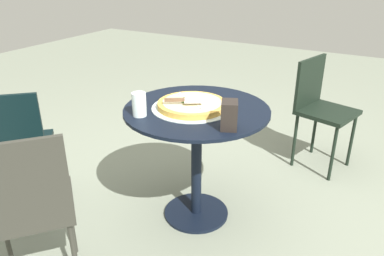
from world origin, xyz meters
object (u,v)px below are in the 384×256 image
patio_table (197,137)px  drinking_cup (139,104)px  pizza_server (184,100)px  napkin_dispenser (229,115)px  patio_chair_far (320,104)px  pizza_on_tray (192,105)px  patio_chair_near (27,204)px  patio_chair_corner (15,144)px

patio_table → drinking_cup: 0.40m
pizza_server → napkin_dispenser: 0.32m
pizza_server → drinking_cup: drinking_cup is taller
patio_chair_far → pizza_on_tray: bearing=-115.7°
pizza_on_tray → patio_chair_near: patio_chair_near is taller
pizza_server → drinking_cup: size_ratio=1.61×
patio_table → drinking_cup: bearing=-130.7°
pizza_on_tray → napkin_dispenser: size_ratio=3.21×
patio_chair_near → patio_chair_corner: (-0.55, 0.36, -0.00)m
pizza_server → patio_chair_corner: (-0.84, -0.47, -0.27)m
pizza_on_tray → pizza_server: (-0.02, -0.06, 0.04)m
patio_chair_far → drinking_cup: bearing=-118.3°
pizza_on_tray → drinking_cup: 0.30m
napkin_dispenser → patio_chair_near: bearing=116.6°
pizza_on_tray → pizza_server: bearing=-110.2°
patio_table → patio_chair_far: (0.48, 1.03, -0.05)m
patio_chair_near → patio_chair_corner: patio_chair_near is taller
drinking_cup → patio_chair_corner: (-0.68, -0.29, -0.27)m
drinking_cup → patio_chair_near: (-0.13, -0.65, -0.27)m
drinking_cup → patio_chair_near: 0.72m
pizza_on_tray → pizza_server: 0.07m
pizza_server → patio_table: bearing=57.0°
patio_chair_far → patio_chair_corner: size_ratio=0.98×
drinking_cup → patio_chair_corner: drinking_cup is taller
patio_chair_near → patio_chair_corner: 0.65m
napkin_dispenser → drinking_cup: bearing=76.1°
pizza_server → napkin_dispenser: size_ratio=1.46×
patio_chair_corner → patio_chair_far: bearing=48.9°
patio_chair_near → patio_chair_corner: size_ratio=1.03×
drinking_cup → patio_chair_corner: size_ratio=0.15×
pizza_on_tray → pizza_server: pizza_server is taller
drinking_cup → pizza_on_tray: bearing=51.2°
pizza_server → napkin_dispenser: (0.31, -0.09, 0.01)m
napkin_dispenser → patio_chair_near: (-0.61, -0.73, -0.28)m
pizza_on_tray → patio_chair_corner: size_ratio=0.54×
patio_table → patio_chair_corner: (-0.89, -0.54, -0.03)m
patio_table → patio_chair_far: bearing=65.1°
pizza_on_tray → patio_chair_near: size_ratio=0.52×
patio_chair_near → patio_chair_far: patio_chair_near is taller
pizza_server → patio_chair_near: 0.92m
pizza_server → patio_chair_far: bearing=64.6°
patio_table → napkin_dispenser: (0.27, -0.16, 0.25)m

